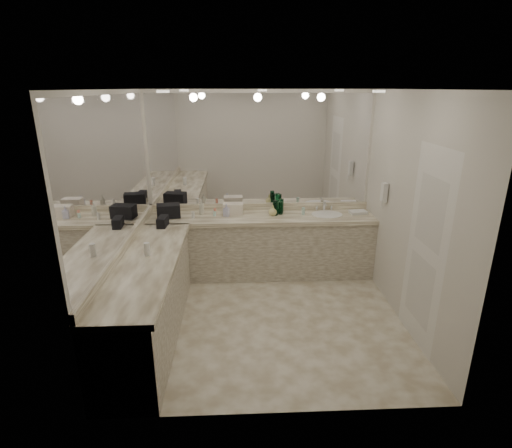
{
  "coord_description": "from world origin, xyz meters",
  "views": [
    {
      "loc": [
        -0.31,
        -4.17,
        2.62
      ],
      "look_at": [
        -0.1,
        0.4,
        1.05
      ],
      "focal_mm": 28.0,
      "sensor_mm": 36.0,
      "label": 1
    }
  ],
  "objects_px": {
    "sink": "(327,215)",
    "hand_towel": "(358,212)",
    "wall_phone": "(384,192)",
    "black_toiletry_bag": "(169,211)",
    "soap_bottle_b": "(226,210)",
    "soap_bottle_c": "(273,210)",
    "cream_cosmetic_case": "(233,209)",
    "soap_bottle_a": "(202,208)"
  },
  "relations": [
    {
      "from": "soap_bottle_a",
      "to": "soap_bottle_c",
      "type": "bearing_deg",
      "value": -5.75
    },
    {
      "from": "black_toiletry_bag",
      "to": "soap_bottle_a",
      "type": "height_order",
      "value": "soap_bottle_a"
    },
    {
      "from": "hand_towel",
      "to": "soap_bottle_c",
      "type": "xyz_separation_m",
      "value": [
        -1.24,
        -0.04,
        0.06
      ]
    },
    {
      "from": "black_toiletry_bag",
      "to": "cream_cosmetic_case",
      "type": "xyz_separation_m",
      "value": [
        0.89,
        0.13,
        -0.01
      ]
    },
    {
      "from": "sink",
      "to": "hand_towel",
      "type": "xyz_separation_m",
      "value": [
        0.46,
        0.03,
        0.02
      ]
    },
    {
      "from": "cream_cosmetic_case",
      "to": "hand_towel",
      "type": "height_order",
      "value": "cream_cosmetic_case"
    },
    {
      "from": "cream_cosmetic_case",
      "to": "soap_bottle_b",
      "type": "xyz_separation_m",
      "value": [
        -0.09,
        -0.1,
        0.01
      ]
    },
    {
      "from": "black_toiletry_bag",
      "to": "soap_bottle_b",
      "type": "distance_m",
      "value": 0.8
    },
    {
      "from": "cream_cosmetic_case",
      "to": "soap_bottle_c",
      "type": "distance_m",
      "value": 0.57
    },
    {
      "from": "hand_towel",
      "to": "soap_bottle_c",
      "type": "height_order",
      "value": "soap_bottle_c"
    },
    {
      "from": "hand_towel",
      "to": "soap_bottle_b",
      "type": "xyz_separation_m",
      "value": [
        -1.89,
        -0.04,
        0.07
      ]
    },
    {
      "from": "hand_towel",
      "to": "soap_bottle_a",
      "type": "height_order",
      "value": "soap_bottle_a"
    },
    {
      "from": "wall_phone",
      "to": "cream_cosmetic_case",
      "type": "bearing_deg",
      "value": 163.03
    },
    {
      "from": "hand_towel",
      "to": "soap_bottle_c",
      "type": "relative_size",
      "value": 1.54
    },
    {
      "from": "wall_phone",
      "to": "cream_cosmetic_case",
      "type": "relative_size",
      "value": 0.85
    },
    {
      "from": "wall_phone",
      "to": "black_toiletry_bag",
      "type": "xyz_separation_m",
      "value": [
        -2.83,
        0.46,
        -0.36
      ]
    },
    {
      "from": "cream_cosmetic_case",
      "to": "black_toiletry_bag",
      "type": "bearing_deg",
      "value": -170.63
    },
    {
      "from": "soap_bottle_c",
      "to": "cream_cosmetic_case",
      "type": "bearing_deg",
      "value": 170.17
    },
    {
      "from": "black_toiletry_bag",
      "to": "sink",
      "type": "bearing_deg",
      "value": 0.9
    },
    {
      "from": "soap_bottle_b",
      "to": "soap_bottle_c",
      "type": "distance_m",
      "value": 0.65
    },
    {
      "from": "wall_phone",
      "to": "soap_bottle_b",
      "type": "height_order",
      "value": "wall_phone"
    },
    {
      "from": "soap_bottle_b",
      "to": "cream_cosmetic_case",
      "type": "bearing_deg",
      "value": 46.85
    },
    {
      "from": "soap_bottle_a",
      "to": "soap_bottle_b",
      "type": "xyz_separation_m",
      "value": [
        0.36,
        -0.1,
        -0.01
      ]
    },
    {
      "from": "soap_bottle_a",
      "to": "hand_towel",
      "type": "bearing_deg",
      "value": -1.62
    },
    {
      "from": "soap_bottle_a",
      "to": "cream_cosmetic_case",
      "type": "bearing_deg",
      "value": -0.56
    },
    {
      "from": "wall_phone",
      "to": "black_toiletry_bag",
      "type": "height_order",
      "value": "wall_phone"
    },
    {
      "from": "cream_cosmetic_case",
      "to": "soap_bottle_c",
      "type": "height_order",
      "value": "cream_cosmetic_case"
    },
    {
      "from": "hand_towel",
      "to": "soap_bottle_b",
      "type": "relative_size",
      "value": 1.34
    },
    {
      "from": "wall_phone",
      "to": "soap_bottle_c",
      "type": "distance_m",
      "value": 1.52
    },
    {
      "from": "cream_cosmetic_case",
      "to": "hand_towel",
      "type": "distance_m",
      "value": 1.8
    },
    {
      "from": "sink",
      "to": "wall_phone",
      "type": "distance_m",
      "value": 0.91
    },
    {
      "from": "wall_phone",
      "to": "cream_cosmetic_case",
      "type": "distance_m",
      "value": 2.06
    },
    {
      "from": "wall_phone",
      "to": "hand_towel",
      "type": "xyz_separation_m",
      "value": [
        -0.15,
        0.53,
        -0.43
      ]
    },
    {
      "from": "soap_bottle_a",
      "to": "soap_bottle_b",
      "type": "relative_size",
      "value": 1.14
    },
    {
      "from": "wall_phone",
      "to": "soap_bottle_a",
      "type": "distance_m",
      "value": 2.49
    },
    {
      "from": "soap_bottle_b",
      "to": "soap_bottle_c",
      "type": "relative_size",
      "value": 1.15
    },
    {
      "from": "wall_phone",
      "to": "soap_bottle_b",
      "type": "distance_m",
      "value": 2.13
    },
    {
      "from": "cream_cosmetic_case",
      "to": "soap_bottle_a",
      "type": "height_order",
      "value": "soap_bottle_a"
    },
    {
      "from": "black_toiletry_bag",
      "to": "wall_phone",
      "type": "bearing_deg",
      "value": -9.31
    },
    {
      "from": "sink",
      "to": "soap_bottle_c",
      "type": "bearing_deg",
      "value": -179.69
    },
    {
      "from": "wall_phone",
      "to": "soap_bottle_b",
      "type": "xyz_separation_m",
      "value": [
        -2.04,
        0.49,
        -0.36
      ]
    },
    {
      "from": "hand_towel",
      "to": "soap_bottle_b",
      "type": "distance_m",
      "value": 1.89
    }
  ]
}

